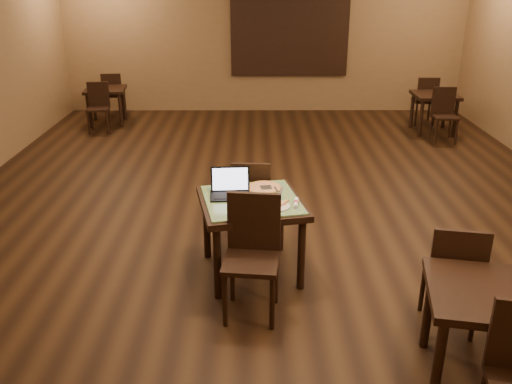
{
  "coord_description": "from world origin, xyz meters",
  "views": [
    {
      "loc": [
        -0.21,
        -6.17,
        2.7
      ],
      "look_at": [
        -0.19,
        -1.63,
        0.85
      ],
      "focal_mm": 38.0,
      "sensor_mm": 36.0,
      "label": 1
    }
  ],
  "objects_px": {
    "other_table_a": "(435,100)",
    "other_table_a_chair_far": "(426,98)",
    "pizza_pan": "(264,189)",
    "chair_main_far": "(251,197)",
    "other_table_b_chair_near": "(98,104)",
    "other_table_b_chair_far": "(113,92)",
    "tiled_table": "(251,209)",
    "other_table_c_chair_far": "(454,273)",
    "chair_main_near": "(252,248)",
    "laptop": "(230,188)",
    "other_table_c": "(486,306)",
    "other_table_b": "(106,94)",
    "other_table_a_chair_near": "(444,111)"
  },
  "relations": [
    {
      "from": "chair_main_far",
      "to": "other_table_a_chair_near",
      "type": "bearing_deg",
      "value": -127.52
    },
    {
      "from": "tiled_table",
      "to": "other_table_c_chair_far",
      "type": "relative_size",
      "value": 1.14
    },
    {
      "from": "laptop",
      "to": "other_table_a",
      "type": "height_order",
      "value": "laptop"
    },
    {
      "from": "laptop",
      "to": "other_table_c",
      "type": "bearing_deg",
      "value": -45.7
    },
    {
      "from": "chair_main_far",
      "to": "other_table_c",
      "type": "xyz_separation_m",
      "value": [
        1.59,
        -2.12,
        0.09
      ]
    },
    {
      "from": "tiled_table",
      "to": "other_table_a_chair_near",
      "type": "distance_m",
      "value": 5.45
    },
    {
      "from": "other_table_a",
      "to": "other_table_b",
      "type": "xyz_separation_m",
      "value": [
        -6.0,
        0.63,
        -0.02
      ]
    },
    {
      "from": "other_table_a",
      "to": "other_table_a_chair_far",
      "type": "distance_m",
      "value": 0.53
    },
    {
      "from": "other_table_b_chair_far",
      "to": "other_table_a_chair_near",
      "type": "bearing_deg",
      "value": 158.82
    },
    {
      "from": "other_table_b_chair_near",
      "to": "other_table_c_chair_far",
      "type": "height_order",
      "value": "other_table_c_chair_far"
    },
    {
      "from": "chair_main_far",
      "to": "other_table_a",
      "type": "height_order",
      "value": "chair_main_far"
    },
    {
      "from": "chair_main_near",
      "to": "other_table_b",
      "type": "height_order",
      "value": "chair_main_near"
    },
    {
      "from": "other_table_b_chair_far",
      "to": "other_table_a_chair_far",
      "type": "bearing_deg",
      "value": 168.51
    },
    {
      "from": "chair_main_near",
      "to": "other_table_b_chair_near",
      "type": "relative_size",
      "value": 1.18
    },
    {
      "from": "chair_main_near",
      "to": "chair_main_far",
      "type": "xyz_separation_m",
      "value": [
        -0.01,
        1.23,
        -0.06
      ]
    },
    {
      "from": "other_table_a_chair_far",
      "to": "other_table_b_chair_far",
      "type": "relative_size",
      "value": 1.04
    },
    {
      "from": "other_table_c",
      "to": "other_table_c_chair_far",
      "type": "distance_m",
      "value": 0.56
    },
    {
      "from": "chair_main_far",
      "to": "pizza_pan",
      "type": "xyz_separation_m",
      "value": [
        0.12,
        -0.38,
        0.24
      ]
    },
    {
      "from": "other_table_b_chair_far",
      "to": "other_table_c",
      "type": "bearing_deg",
      "value": 114.26
    },
    {
      "from": "chair_main_far",
      "to": "laptop",
      "type": "distance_m",
      "value": 0.63
    },
    {
      "from": "other_table_b_chair_far",
      "to": "other_table_c_chair_far",
      "type": "xyz_separation_m",
      "value": [
        4.33,
        -6.99,
        0.04
      ]
    },
    {
      "from": "pizza_pan",
      "to": "other_table_b_chair_far",
      "type": "xyz_separation_m",
      "value": [
        -2.88,
        5.81,
        -0.27
      ]
    },
    {
      "from": "other_table_b_chair_near",
      "to": "chair_main_near",
      "type": "bearing_deg",
      "value": -69.42
    },
    {
      "from": "laptop",
      "to": "tiled_table",
      "type": "bearing_deg",
      "value": -32.15
    },
    {
      "from": "other_table_a_chair_far",
      "to": "other_table_b_chair_far",
      "type": "xyz_separation_m",
      "value": [
        -5.99,
        0.61,
        -0.02
      ]
    },
    {
      "from": "pizza_pan",
      "to": "chair_main_far",
      "type": "bearing_deg",
      "value": 108.21
    },
    {
      "from": "chair_main_far",
      "to": "other_table_a",
      "type": "relative_size",
      "value": 1.23
    },
    {
      "from": "laptop",
      "to": "other_table_c_chair_far",
      "type": "distance_m",
      "value": 2.08
    },
    {
      "from": "other_table_c",
      "to": "other_table_c_chair_far",
      "type": "height_order",
      "value": "other_table_c_chair_far"
    },
    {
      "from": "tiled_table",
      "to": "other_table_a",
      "type": "distance_m",
      "value": 5.88
    },
    {
      "from": "chair_main_far",
      "to": "other_table_a",
      "type": "bearing_deg",
      "value": -123.86
    },
    {
      "from": "other_table_a_chair_far",
      "to": "other_table_c_chair_far",
      "type": "xyz_separation_m",
      "value": [
        -1.66,
        -6.38,
        0.03
      ]
    },
    {
      "from": "other_table_a_chair_far",
      "to": "chair_main_far",
      "type": "bearing_deg",
      "value": 56.71
    },
    {
      "from": "pizza_pan",
      "to": "other_table_c_chair_far",
      "type": "height_order",
      "value": "other_table_c_chair_far"
    },
    {
      "from": "other_table_a_chair_near",
      "to": "other_table_b_chair_near",
      "type": "height_order",
      "value": "other_table_a_chair_near"
    },
    {
      "from": "chair_main_far",
      "to": "other_table_b_chair_near",
      "type": "xyz_separation_m",
      "value": [
        -2.77,
        4.41,
        -0.03
      ]
    },
    {
      "from": "chair_main_near",
      "to": "other_table_a_chair_far",
      "type": "xyz_separation_m",
      "value": [
        3.22,
        6.05,
        -0.07
      ]
    },
    {
      "from": "other_table_b",
      "to": "other_table_c_chair_far",
      "type": "xyz_separation_m",
      "value": [
        4.34,
        -6.48,
        -0.02
      ]
    },
    {
      "from": "other_table_b",
      "to": "other_table_c",
      "type": "bearing_deg",
      "value": -63.93
    },
    {
      "from": "chair_main_near",
      "to": "other_table_a_chair_near",
      "type": "distance_m",
      "value": 5.95
    },
    {
      "from": "other_table_a_chair_near",
      "to": "other_table_c_chair_far",
      "type": "relative_size",
      "value": 0.95
    },
    {
      "from": "other_table_b_chair_near",
      "to": "other_table_b_chair_far",
      "type": "relative_size",
      "value": 1.0
    },
    {
      "from": "other_table_b_chair_near",
      "to": "other_table_a_chair_near",
      "type": "bearing_deg",
      "value": -11.8
    },
    {
      "from": "pizza_pan",
      "to": "other_table_b",
      "type": "height_order",
      "value": "pizza_pan"
    },
    {
      "from": "other_table_b",
      "to": "chair_main_far",
      "type": "bearing_deg",
      "value": -66.38
    },
    {
      "from": "tiled_table",
      "to": "laptop",
      "type": "relative_size",
      "value": 2.87
    },
    {
      "from": "chair_main_near",
      "to": "other_table_c_chair_far",
      "type": "xyz_separation_m",
      "value": [
        1.56,
        -0.33,
        -0.04
      ]
    },
    {
      "from": "other_table_a",
      "to": "other_table_a_chair_far",
      "type": "xyz_separation_m",
      "value": [
        -0.0,
        0.53,
        -0.07
      ]
    },
    {
      "from": "other_table_a",
      "to": "other_table_c_chair_far",
      "type": "bearing_deg",
      "value": -105.24
    },
    {
      "from": "pizza_pan",
      "to": "other_table_c",
      "type": "bearing_deg",
      "value": -49.79
    }
  ]
}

